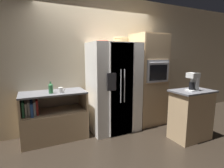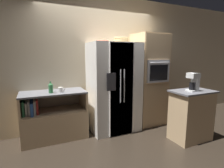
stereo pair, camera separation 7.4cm
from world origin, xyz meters
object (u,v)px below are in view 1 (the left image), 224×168
object	(u,v)px
coffee_maker	(193,81)
wall_oven	(148,79)
wicker_basket	(121,40)
refrigerator	(114,87)
bottle_tall	(51,88)
fruit_bowl	(103,41)
mug	(61,90)

from	to	relation	value
coffee_maker	wall_oven	bearing A→B (deg)	99.96
wicker_basket	refrigerator	bearing A→B (deg)	-177.13
wall_oven	bottle_tall	world-z (taller)	wall_oven
wall_oven	wicker_basket	bearing A→B (deg)	-177.83
refrigerator	fruit_bowl	size ratio (longest dim) A/B	7.38
wall_oven	mug	bearing A→B (deg)	-178.30
wall_oven	fruit_bowl	distance (m)	1.36
wall_oven	fruit_bowl	world-z (taller)	wall_oven
wicker_basket	coffee_maker	bearing A→B (deg)	-49.45
bottle_tall	coffee_maker	size ratio (longest dim) A/B	0.64
wall_oven	wicker_basket	size ratio (longest dim) A/B	6.32
bottle_tall	mug	size ratio (longest dim) A/B	1.77
mug	coffee_maker	xyz separation A→B (m)	(2.13, -1.02, 0.16)
refrigerator	mug	bearing A→B (deg)	-178.81
wicker_basket	mug	world-z (taller)	wicker_basket
refrigerator	bottle_tall	size ratio (longest dim) A/B	8.69
wall_oven	fruit_bowl	xyz separation A→B (m)	(-1.08, 0.04, 0.82)
fruit_bowl	refrigerator	bearing A→B (deg)	-20.14
bottle_tall	wall_oven	bearing A→B (deg)	1.35
mug	fruit_bowl	bearing A→B (deg)	6.46
refrigerator	bottle_tall	xyz separation A→B (m)	(-1.23, -0.01, 0.09)
wicker_basket	bottle_tall	bearing A→B (deg)	-179.07
wall_oven	coffee_maker	bearing A→B (deg)	-80.04
refrigerator	wicker_basket	world-z (taller)	wicker_basket
mug	coffee_maker	size ratio (longest dim) A/B	0.36
refrigerator	wicker_basket	size ratio (longest dim) A/B	5.65
mug	coffee_maker	world-z (taller)	coffee_maker
refrigerator	coffee_maker	xyz separation A→B (m)	(1.07, -1.04, 0.21)
bottle_tall	coffee_maker	world-z (taller)	coffee_maker
wall_oven	coffee_maker	distance (m)	1.09
refrigerator	wicker_basket	bearing A→B (deg)	2.87
fruit_bowl	bottle_tall	size ratio (longest dim) A/B	1.18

